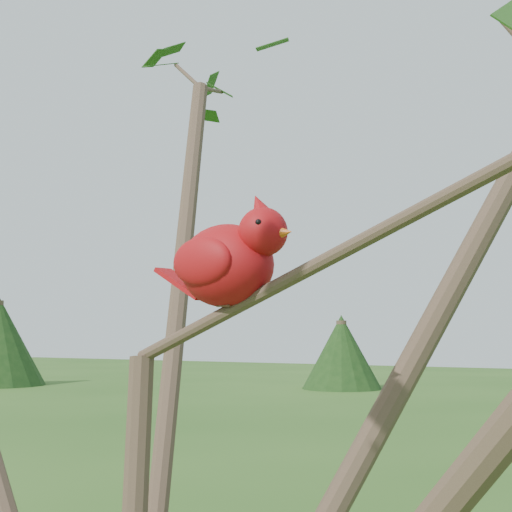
{
  "coord_description": "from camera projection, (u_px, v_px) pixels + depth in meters",
  "views": [
    {
      "loc": [
        0.63,
        -0.79,
        1.99
      ],
      "look_at": [
        0.15,
        0.08,
        2.08
      ],
      "focal_mm": 55.0,
      "sensor_mm": 36.0,
      "label": 1
    }
  ],
  "objects": [
    {
      "name": "distant_trees",
      "position": [
        445.0,
        347.0,
        24.43
      ],
      "size": [
        43.07,
        14.86,
        3.24
      ],
      "color": "#463326",
      "rests_on": "ground"
    },
    {
      "name": "crabapple_tree",
      "position": [
        131.0,
        223.0,
        0.97
      ],
      "size": [
        2.35,
        2.05,
        2.95
      ],
      "color": "#463326",
      "rests_on": "ground"
    },
    {
      "name": "cardinal",
      "position": [
        231.0,
        261.0,
        1.03
      ],
      "size": [
        0.23,
        0.13,
        0.16
      ],
      "rotation": [
        0.0,
        0.0,
        -0.16
      ],
      "color": "red",
      "rests_on": "ground"
    }
  ]
}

